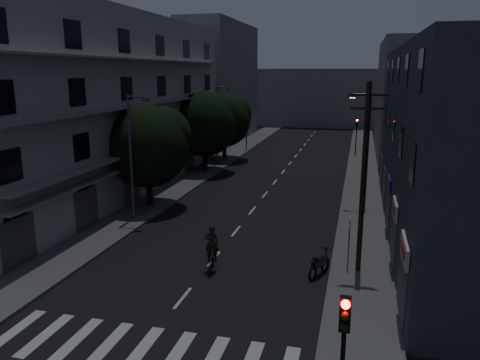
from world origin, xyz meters
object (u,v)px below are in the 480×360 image
at_px(traffic_signal_near, 344,341).
at_px(utility_pole, 364,176).
at_px(bus_stop_sign, 349,233).
at_px(cyclist, 212,255).
at_px(motorcycle, 319,265).

height_order(traffic_signal_near, utility_pole, utility_pole).
bearing_deg(bus_stop_sign, traffic_signal_near, -89.47).
distance_m(traffic_signal_near, cyclist, 12.02).
xyz_separation_m(traffic_signal_near, bus_stop_sign, (-0.11, 11.54, -1.21)).
xyz_separation_m(traffic_signal_near, cyclist, (-6.57, 9.79, -2.31)).
distance_m(traffic_signal_near, utility_pole, 11.41).
bearing_deg(cyclist, bus_stop_sign, 3.31).
distance_m(utility_pole, cyclist, 8.20).
height_order(bus_stop_sign, cyclist, bus_stop_sign).
relative_size(traffic_signal_near, cyclist, 1.75).
xyz_separation_m(utility_pole, bus_stop_sign, (-0.50, 0.28, -2.98)).
bearing_deg(traffic_signal_near, cyclist, 123.88).
distance_m(utility_pole, bus_stop_sign, 3.03).
height_order(bus_stop_sign, motorcycle, bus_stop_sign).
height_order(motorcycle, cyclist, cyclist).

